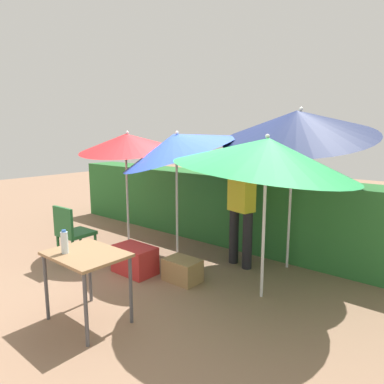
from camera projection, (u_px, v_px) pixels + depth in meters
name	position (u px, v px, depth m)	size (l,w,h in m)	color
ground_plane	(178.00, 272.00, 4.85)	(24.00, 24.00, 0.00)	#937056
hedge_row	(241.00, 210.00, 5.97)	(8.00, 0.70, 1.21)	#2D7033
umbrella_rainbow	(267.00, 154.00, 3.85)	(2.10, 2.08, 2.03)	silver
umbrella_orange	(177.00, 144.00, 5.12)	(1.89, 1.81, 2.29)	silver
umbrella_yellow	(127.00, 142.00, 5.62)	(1.57, 1.57, 2.05)	silver
umbrella_navy	(297.00, 124.00, 4.65)	(2.10, 2.09, 2.51)	silver
person_vendor	(241.00, 203.00, 4.93)	(0.56, 0.30, 1.88)	black
chair_plastic	(72.00, 231.00, 5.03)	(0.46, 0.46, 0.89)	#236633
cooler_box	(135.00, 260.00, 4.79)	(0.60, 0.37, 0.38)	red
crate_cardboard	(182.00, 270.00, 4.53)	(0.46, 0.33, 0.30)	#9E7A4C
folding_table	(87.00, 261.00, 3.48)	(0.80, 0.60, 0.74)	#4C4C51
bottle_water	(64.00, 242.00, 3.43)	(0.07, 0.07, 0.24)	silver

